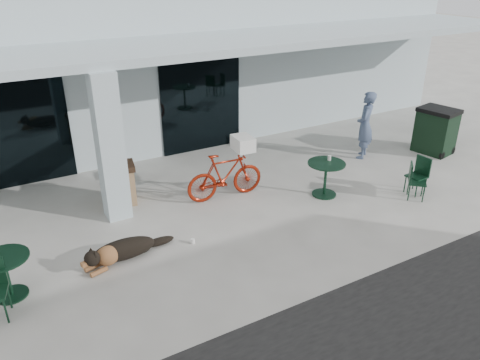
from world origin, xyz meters
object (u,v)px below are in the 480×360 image
cafe_table_near (8,277)px  cafe_chair_far_b (417,176)px  cafe_table_far (325,179)px  trash_receptacle (123,184)px  cafe_chair_far_a (417,182)px  person (365,125)px  dog (124,248)px  bicycle (225,176)px  wheeled_bin (436,131)px

cafe_table_near → cafe_chair_far_b: 8.75m
cafe_table_far → trash_receptacle: (-4.20, 1.93, 0.07)m
cafe_chair_far_a → person: (0.70, 2.52, 0.50)m
dog → cafe_chair_far_a: bearing=-23.6°
bicycle → trash_receptacle: bicycle is taller
trash_receptacle → wheeled_bin: bearing=-8.7°
person → trash_receptacle: bearing=-44.9°
bicycle → wheeled_bin: wheeled_bin is taller
cafe_table_far → cafe_chair_far_b: cafe_chair_far_b is taller
cafe_chair_far_a → cafe_chair_far_b: cafe_chair_far_b is taller
cafe_chair_far_b → person: person is taller
dog → trash_receptacle: size_ratio=1.41×
cafe_chair_far_a → trash_receptacle: 6.68m
cafe_table_near → trash_receptacle: 3.46m
trash_receptacle → wheeled_bin: (8.64, -1.32, 0.16)m
trash_receptacle → wheeled_bin: 8.74m
bicycle → cafe_table_far: bearing=-112.3°
dog → cafe_table_near: size_ratio=1.68×
cafe_table_near → trash_receptacle: bearing=41.2°
person → cafe_chair_far_a: bearing=34.8°
trash_receptacle → cafe_chair_far_b: bearing=-25.4°
dog → cafe_chair_far_b: 6.83m
bicycle → dog: bearing=118.6°
cafe_chair_far_b → cafe_table_near: bearing=-98.2°
bicycle → cafe_table_near: bicycle is taller
bicycle → cafe_chair_far_b: 4.49m
cafe_table_near → wheeled_bin: size_ratio=0.62×
cafe_table_far → cafe_chair_far_a: cafe_chair_far_a is taller
cafe_table_near → cafe_chair_far_a: 8.56m
cafe_chair_far_a → cafe_chair_far_b: bearing=-0.8°
cafe_table_far → cafe_chair_far_b: size_ratio=0.99×
bicycle → trash_receptacle: bearing=71.0°
dog → trash_receptacle: 2.28m
dog → bicycle: bearing=9.1°
cafe_chair_far_a → cafe_table_near: bearing=129.2°
dog → cafe_chair_far_b: (6.79, -0.75, 0.22)m
cafe_table_far → wheeled_bin: 4.49m
cafe_table_near → bicycle: bearing=16.3°
bicycle → cafe_table_far: size_ratio=2.11×
dog → trash_receptacle: bearing=57.6°
cafe_chair_far_a → person: 2.66m
cafe_chair_far_b → person: size_ratio=0.48×
cafe_table_far → trash_receptacle: bearing=155.3°
bicycle → cafe_table_near: bearing=110.3°
cafe_table_far → cafe_table_near: bearing=-177.1°
cafe_chair_far_a → wheeled_bin: bearing=-11.8°
cafe_table_near → trash_receptacle: trash_receptacle is taller
dog → cafe_table_far: bearing=-12.6°
bicycle → cafe_chair_far_a: bearing=-116.2°
cafe_chair_far_a → cafe_table_far: bearing=100.2°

